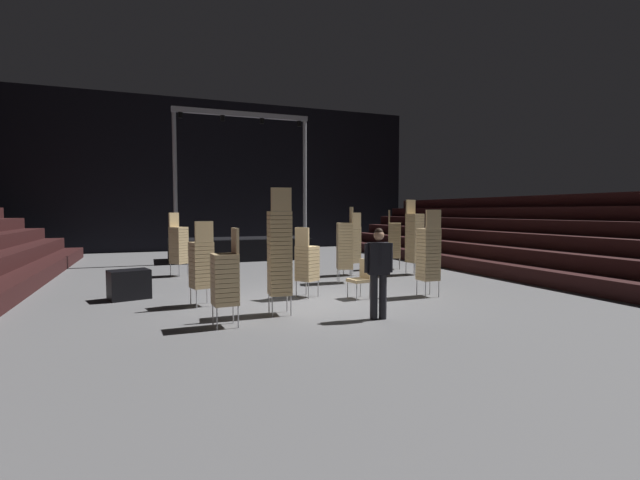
{
  "coord_description": "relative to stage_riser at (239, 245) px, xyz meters",
  "views": [
    {
      "loc": [
        -3.71,
        -10.03,
        2.1
      ],
      "look_at": [
        0.18,
        0.21,
        1.4
      ],
      "focal_mm": 25.46,
      "sensor_mm": 36.0,
      "label": 1
    }
  ],
  "objects": [
    {
      "name": "chair_stack_front_right",
      "position": [
        -2.63,
        -9.48,
        0.33
      ],
      "size": [
        0.53,
        0.53,
        1.88
      ],
      "rotation": [
        0.0,
        0.0,
        0.24
      ],
      "color": "#B2B5BA",
      "rests_on": "ground_plane"
    },
    {
      "name": "bleacher_bank_right",
      "position": [
        8.75,
        -8.68,
        0.74
      ],
      "size": [
        4.5,
        24.0,
        2.7
      ],
      "rotation": [
        0.0,
        0.0,
        -1.57
      ],
      "color": "black",
      "rests_on": "ground_plane"
    },
    {
      "name": "chair_stack_rear_right",
      "position": [
        2.7,
        -10.31,
        0.46
      ],
      "size": [
        0.44,
        0.44,
        2.14
      ],
      "rotation": [
        0.0,
        0.0,
        6.28
      ],
      "color": "#B2B5BA",
      "rests_on": "ground_plane"
    },
    {
      "name": "chair_stack_aisle_right",
      "position": [
        -1.24,
        -10.9,
        0.67
      ],
      "size": [
        0.47,
        0.47,
        2.56
      ],
      "rotation": [
        0.0,
        0.0,
        6.2
      ],
      "color": "#B2B5BA",
      "rests_on": "ground_plane"
    },
    {
      "name": "man_with_tie",
      "position": [
        0.44,
        -11.98,
        0.4
      ],
      "size": [
        0.57,
        0.31,
        1.78
      ],
      "rotation": [
        0.0,
        0.0,
        2.94
      ],
      "color": "black",
      "rests_on": "ground_plane"
    },
    {
      "name": "chair_stack_aisle_left",
      "position": [
        -2.81,
        -4.45,
        0.42
      ],
      "size": [
        0.62,
        0.62,
        2.05
      ],
      "rotation": [
        0.0,
        0.0,
        3.87
      ],
      "color": "#B2B5BA",
      "rests_on": "ground_plane"
    },
    {
      "name": "chair_stack_front_left",
      "position": [
        2.52,
        -6.25,
        0.42
      ],
      "size": [
        0.54,
        0.54,
        2.05
      ],
      "rotation": [
        0.0,
        0.0,
        0.26
      ],
      "color": "#B2B5BA",
      "rests_on": "ground_plane"
    },
    {
      "name": "equipment_road_case",
      "position": [
        -4.17,
        -8.06,
        -0.26
      ],
      "size": [
        1.03,
        0.82,
        0.7
      ],
      "primitive_type": "cube",
      "rotation": [
        0.0,
        0.0,
        0.27
      ],
      "color": "black",
      "rests_on": "ground_plane"
    },
    {
      "name": "arena_end_wall",
      "position": [
        0.0,
        5.32,
        3.39
      ],
      "size": [
        22.0,
        0.3,
        8.0
      ],
      "primitive_type": "cube",
      "color": "black",
      "rests_on": "ground_plane"
    },
    {
      "name": "chair_stack_rear_left",
      "position": [
        -0.11,
        -9.33,
        0.25
      ],
      "size": [
        0.61,
        0.61,
        1.71
      ],
      "rotation": [
        0.0,
        0.0,
        5.27
      ],
      "color": "#B2B5BA",
      "rests_on": "ground_plane"
    },
    {
      "name": "chair_stack_rear_centre",
      "position": [
        -2.43,
        -11.5,
        0.29
      ],
      "size": [
        0.47,
        0.47,
        1.79
      ],
      "rotation": [
        0.0,
        0.0,
        1.63
      ],
      "color": "#B2B5BA",
      "rests_on": "ground_plane"
    },
    {
      "name": "stage_riser",
      "position": [
        0.0,
        0.0,
        0.0
      ],
      "size": [
        5.87,
        2.59,
        6.16
      ],
      "color": "black",
      "rests_on": "ground_plane"
    },
    {
      "name": "chair_stack_mid_right",
      "position": [
        1.67,
        -7.59,
        0.5
      ],
      "size": [
        0.54,
        0.54,
        2.22
      ],
      "rotation": [
        0.0,
        0.0,
        1.3
      ],
      "color": "#B2B5BA",
      "rests_on": "ground_plane"
    },
    {
      "name": "loose_chair_near_man",
      "position": [
        1.04,
        -9.97,
        -0.07
      ],
      "size": [
        0.51,
        0.51,
        0.95
      ],
      "rotation": [
        0.0,
        0.0,
        1.74
      ],
      "color": "#B2B5BA",
      "rests_on": "ground_plane"
    },
    {
      "name": "chair_stack_mid_centre",
      "position": [
        4.61,
        -5.37,
        0.46
      ],
      "size": [
        0.6,
        0.6,
        2.14
      ],
      "rotation": [
        0.0,
        0.0,
        4.22
      ],
      "color": "#B2B5BA",
      "rests_on": "ground_plane"
    },
    {
      "name": "ground_plane",
      "position": [
        0.0,
        -9.68,
        -0.66
      ],
      "size": [
        22.0,
        30.0,
        0.1
      ],
      "primitive_type": "cube",
      "color": "slate"
    },
    {
      "name": "chair_stack_mid_left",
      "position": [
        4.51,
        -6.85,
        0.63
      ],
      "size": [
        0.53,
        0.53,
        2.48
      ],
      "rotation": [
        0.0,
        0.0,
        3.39
      ],
      "color": "#B2B5BA",
      "rests_on": "ground_plane"
    }
  ]
}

